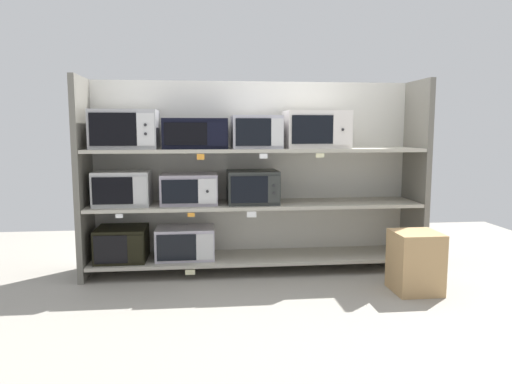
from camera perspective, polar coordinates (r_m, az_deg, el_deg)
ground at (r=3.53m, az=1.81°, el=-14.14°), size 6.96×6.00×0.02m
back_panel at (r=4.57m, az=-0.38°, el=2.18°), size 3.16×0.04×1.74m
upright_left at (r=4.40m, az=-19.97°, el=1.53°), size 0.05×0.52×1.74m
upright_right at (r=4.70m, az=18.62°, el=1.94°), size 0.05×0.52×1.74m
shelf_0 at (r=4.43m, az=-0.00°, el=-7.85°), size 2.96×0.52×0.03m
microwave_0 at (r=4.43m, az=-15.76°, el=-5.98°), size 0.44×0.42×0.29m
microwave_1 at (r=4.37m, az=-8.46°, el=-6.04°), size 0.52×0.36×0.28m
price_tag_0 at (r=4.17m, az=-7.89°, el=-9.51°), size 0.08×0.00×0.04m
shelf_1 at (r=4.33m, az=-0.00°, el=-1.51°), size 2.96×0.52×0.03m
microwave_2 at (r=4.34m, az=-15.70°, el=0.44°), size 0.48×0.37×0.30m
microwave_3 at (r=4.28m, az=-8.00°, el=0.35°), size 0.50×0.36×0.27m
microwave_4 at (r=4.30m, az=-0.41°, el=0.62°), size 0.45×0.41×0.30m
price_tag_1 at (r=4.11m, az=-16.07°, el=-2.78°), size 0.06×0.00×0.03m
price_tag_2 at (r=4.05m, az=-7.78°, el=-2.72°), size 0.06×0.00×0.03m
price_tag_3 at (r=4.07m, az=-0.53°, el=-2.72°), size 0.08×0.00×0.05m
shelf_2 at (r=4.28m, az=-0.00°, el=5.05°), size 2.96×0.52×0.03m
microwave_5 at (r=4.30m, az=-15.41°, el=7.24°), size 0.56×0.42×0.34m
microwave_6 at (r=4.25m, az=-7.27°, el=6.95°), size 0.56×0.40×0.26m
microwave_7 at (r=4.27m, az=0.05°, el=7.19°), size 0.43×0.43×0.29m
microwave_8 at (r=4.37m, az=7.21°, el=7.43°), size 0.56×0.42×0.33m
price_tag_4 at (r=3.99m, az=-6.65°, el=4.20°), size 0.06×0.00×0.05m
price_tag_5 at (r=4.02m, az=0.91°, el=4.32°), size 0.07×0.00×0.04m
price_tag_6 at (r=4.11m, az=7.68°, el=4.36°), size 0.07×0.00×0.04m
shipping_carton at (r=4.04m, az=18.54°, el=-7.94°), size 0.36×0.36×0.49m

